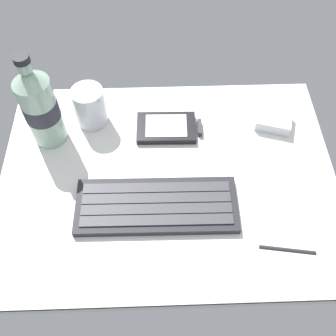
% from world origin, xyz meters
% --- Properties ---
extents(ground_plane, '(0.64, 0.48, 0.03)m').
position_xyz_m(ground_plane, '(0.00, -0.00, -0.01)').
color(ground_plane, silver).
extents(keyboard, '(0.29, 0.11, 0.02)m').
position_xyz_m(keyboard, '(-0.02, -0.07, 0.01)').
color(keyboard, '#232328').
rests_on(keyboard, ground_plane).
extents(handheld_device, '(0.13, 0.08, 0.02)m').
position_xyz_m(handheld_device, '(0.01, 0.11, 0.01)').
color(handheld_device, black).
rests_on(handheld_device, ground_plane).
extents(juice_cup, '(0.06, 0.06, 0.09)m').
position_xyz_m(juice_cup, '(-0.15, 0.15, 0.04)').
color(juice_cup, silver).
rests_on(juice_cup, ground_plane).
extents(water_bottle, '(0.07, 0.07, 0.21)m').
position_xyz_m(water_bottle, '(-0.23, 0.11, 0.09)').
color(water_bottle, '#9EC1A8').
rests_on(water_bottle, ground_plane).
extents(charger_block, '(0.08, 0.07, 0.02)m').
position_xyz_m(charger_block, '(0.22, 0.12, 0.01)').
color(charger_block, silver).
rests_on(charger_block, ground_plane).
extents(stylus_pen, '(0.09, 0.02, 0.01)m').
position_xyz_m(stylus_pen, '(0.20, -0.15, 0.00)').
color(stylus_pen, '#26262B').
rests_on(stylus_pen, ground_plane).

